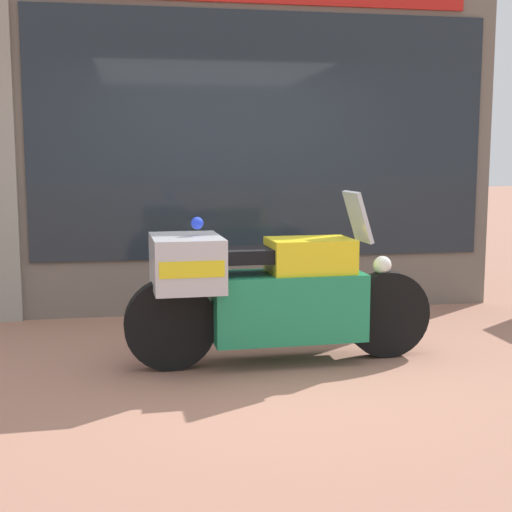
# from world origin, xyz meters

# --- Properties ---
(ground_plane) EXTENTS (60.00, 60.00, 0.00)m
(ground_plane) POSITION_xyz_m (0.00, 0.00, 0.00)
(ground_plane) COLOR #9E6B56
(shop_building) EXTENTS (5.48, 0.55, 3.35)m
(shop_building) POSITION_xyz_m (-0.37, 2.00, 1.68)
(shop_building) COLOR #6B6056
(shop_building) RESTS_ON ground
(window_display) EXTENTS (4.24, 0.30, 2.12)m
(window_display) POSITION_xyz_m (0.32, 2.03, 0.50)
(window_display) COLOR slate
(window_display) RESTS_ON ground
(paramedic_motorcycle) EXTENTS (2.33, 0.71, 1.28)m
(paramedic_motorcycle) POSITION_xyz_m (0.04, 0.01, 0.56)
(paramedic_motorcycle) COLOR black
(paramedic_motorcycle) RESTS_ON ground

